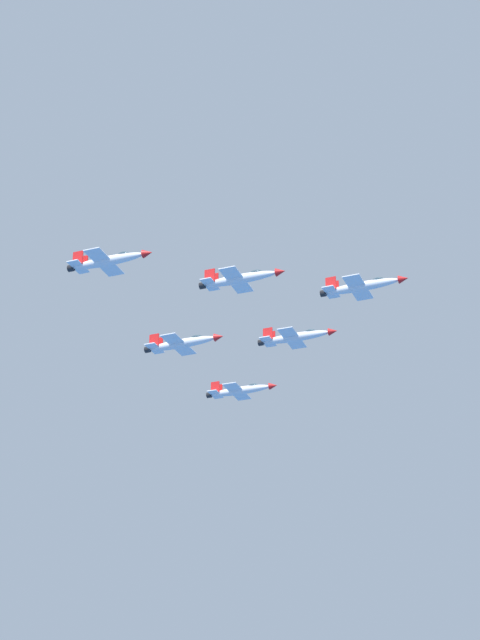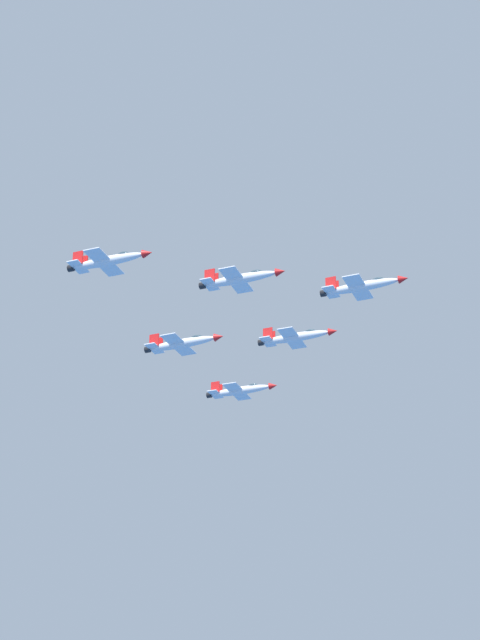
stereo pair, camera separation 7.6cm
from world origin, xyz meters
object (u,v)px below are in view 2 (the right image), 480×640
at_px(jet_right_wingman, 240,279).
at_px(jet_slot_rear, 182,343).
at_px(jet_lead, 362,286).
at_px(jet_left_wingman, 296,337).
at_px(jet_right_outer, 108,261).
at_px(jet_left_outer, 240,390).

height_order(jet_right_wingman, jet_slot_rear, jet_right_wingman).
bearing_deg(jet_lead, jet_left_wingman, 139.97).
xyz_separation_m(jet_right_wingman, jet_slot_rear, (-19.06, -9.75, -2.46)).
bearing_deg(jet_left_wingman, jet_right_outer, -112.51).
distance_m(jet_right_wingman, jet_right_outer, 21.42).
distance_m(jet_left_wingman, jet_right_outer, 44.77).
bearing_deg(jet_right_outer, jet_left_wingman, 67.91).
relative_size(jet_left_wingman, jet_slot_rear, 1.01).
bearing_deg(jet_left_wingman, jet_right_wingman, -91.10).
height_order(jet_left_wingman, jet_slot_rear, jet_left_wingman).
bearing_deg(jet_lead, jet_slot_rear, -179.67).
bearing_deg(jet_right_wingman, jet_lead, 39.30).
relative_size(jet_left_outer, jet_right_outer, 1.03).
bearing_deg(jet_right_outer, jet_left_outer, 89.32).
height_order(jet_right_wingman, jet_right_outer, jet_right_wingman).
xyz_separation_m(jet_left_wingman, jet_right_outer, (32.17, -31.02, -2.77)).
bearing_deg(jet_slot_rear, jet_left_outer, 90.82).
distance_m(jet_lead, jet_left_outer, 42.93).
xyz_separation_m(jet_left_wingman, jet_left_outer, (-19.06, -9.75, -2.62)).
bearing_deg(jet_left_outer, jet_left_wingman, -41.11).
height_order(jet_left_outer, jet_right_outer, jet_left_outer).
xyz_separation_m(jet_left_outer, jet_slot_rear, (25.62, -10.64, -1.91)).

